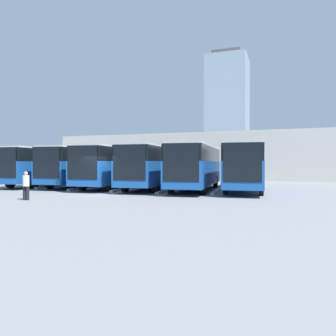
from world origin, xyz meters
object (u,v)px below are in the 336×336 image
(bus_1, at_px, (196,165))
(bus_5, at_px, (46,165))
(bus_3, at_px, (114,165))
(bus_0, at_px, (245,166))
(bus_2, at_px, (154,165))
(bus_4, at_px, (83,165))
(pedestrian, at_px, (26,185))

(bus_1, relative_size, bus_5, 1.00)
(bus_3, bearing_deg, bus_5, -6.01)
(bus_3, distance_m, bus_5, 7.08)
(bus_0, height_order, bus_5, same)
(bus_2, xyz_separation_m, bus_4, (7.08, -0.57, 0.00))
(bus_5, bearing_deg, bus_4, -177.16)
(bus_0, relative_size, pedestrian, 6.78)
(bus_0, height_order, bus_1, same)
(bus_2, height_order, bus_3, same)
(bus_0, relative_size, bus_5, 1.00)
(bus_4, height_order, bus_5, same)
(bus_1, xyz_separation_m, bus_2, (3.54, -0.20, 0.00))
(bus_3, distance_m, pedestrian, 9.77)
(bus_4, xyz_separation_m, bus_5, (3.54, 0.51, 0.00))
(bus_0, relative_size, bus_3, 1.00)
(bus_3, bearing_deg, pedestrian, 84.08)
(bus_0, distance_m, bus_1, 3.60)
(bus_4, bearing_deg, bus_1, 170.54)
(bus_4, bearing_deg, bus_3, 165.16)
(bus_1, height_order, bus_2, same)
(bus_0, distance_m, bus_4, 14.15)
(bus_2, relative_size, pedestrian, 6.78)
(bus_0, distance_m, bus_5, 17.69)
(bus_1, height_order, bus_4, same)
(bus_0, bearing_deg, bus_4, -5.80)
(bus_1, bearing_deg, bus_5, -6.37)
(bus_5, bearing_deg, bus_2, 174.34)
(bus_3, relative_size, bus_5, 1.00)
(pedestrian, bearing_deg, bus_3, 79.93)
(bus_1, relative_size, pedestrian, 6.78)
(bus_2, bearing_deg, bus_1, 171.48)
(bus_1, bearing_deg, bus_2, -8.52)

